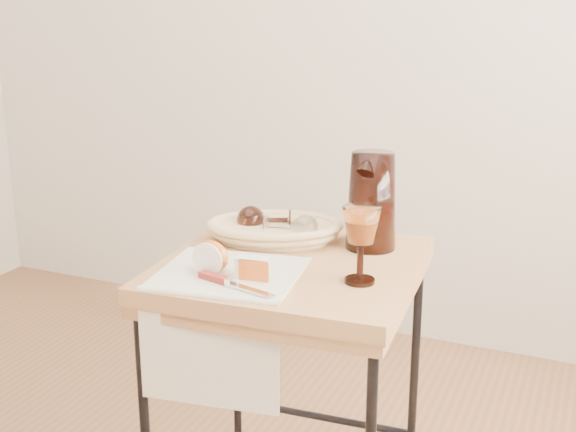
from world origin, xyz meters
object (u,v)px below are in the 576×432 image
at_px(side_table, 291,400).
at_px(table_knife, 233,283).
at_px(goblet_lying_b, 288,227).
at_px(bread_basket, 275,231).
at_px(tea_towel, 229,273).
at_px(goblet_lying_a, 267,220).
at_px(apple_half, 212,256).
at_px(wine_goblet, 361,245).
at_px(pitcher, 372,201).

bearing_deg(side_table, table_knife, -101.51).
bearing_deg(goblet_lying_b, bread_basket, 148.78).
bearing_deg(tea_towel, goblet_lying_a, 88.78).
xyz_separation_m(tea_towel, goblet_lying_b, (0.04, 0.26, 0.04)).
xyz_separation_m(goblet_lying_a, goblet_lying_b, (0.08, -0.03, -0.00)).
bearing_deg(tea_towel, table_knife, -65.66).
xyz_separation_m(side_table, apple_half, (-0.13, -0.16, 0.43)).
distance_m(tea_towel, apple_half, 0.06).
distance_m(side_table, goblet_lying_b, 0.45).
height_order(goblet_lying_b, wine_goblet, wine_goblet).
distance_m(goblet_lying_b, wine_goblet, 0.32).
bearing_deg(pitcher, goblet_lying_b, -161.61).
bearing_deg(table_knife, goblet_lying_a, 118.09).
bearing_deg(wine_goblet, bread_basket, 146.17).
distance_m(side_table, goblet_lying_a, 0.48).
height_order(tea_towel, bread_basket, bread_basket).
bearing_deg(wine_goblet, pitcher, 101.95).
xyz_separation_m(pitcher, table_knife, (-0.19, -0.40, -0.11)).
bearing_deg(table_knife, bread_basket, 114.20).
xyz_separation_m(wine_goblet, table_knife, (-0.24, -0.15, -0.08)).
height_order(tea_towel, goblet_lying_a, goblet_lying_a).
bearing_deg(wine_goblet, apple_half, -165.15).
relative_size(bread_basket, table_knife, 1.52).
distance_m(goblet_lying_a, goblet_lying_b, 0.08).
bearing_deg(wine_goblet, goblet_lying_b, 144.25).
distance_m(bread_basket, pitcher, 0.27).
height_order(tea_towel, wine_goblet, wine_goblet).
relative_size(pitcher, apple_half, 3.45).
distance_m(tea_towel, table_knife, 0.09).
xyz_separation_m(side_table, goblet_lying_a, (-0.13, 0.15, 0.44)).
relative_size(side_table, goblet_lying_b, 6.67).
height_order(bread_basket, goblet_lying_a, goblet_lying_a).
height_order(goblet_lying_a, wine_goblet, wine_goblet).
bearing_deg(tea_towel, goblet_lying_b, 72.92).
distance_m(apple_half, table_knife, 0.11).
xyz_separation_m(tea_towel, bread_basket, (-0.01, 0.28, 0.02)).
relative_size(tea_towel, apple_half, 3.88).
bearing_deg(pitcher, wine_goblet, -77.01).
distance_m(wine_goblet, table_knife, 0.30).
relative_size(goblet_lying_b, wine_goblet, 0.64).
relative_size(wine_goblet, apple_half, 2.15).
bearing_deg(apple_half, side_table, 51.36).
relative_size(side_table, apple_half, 9.21).
bearing_deg(bread_basket, goblet_lying_a, 132.50).
xyz_separation_m(side_table, pitcher, (0.15, 0.18, 0.51)).
xyz_separation_m(side_table, bread_basket, (-0.10, 0.13, 0.41)).
xyz_separation_m(tea_towel, apple_half, (-0.04, -0.02, 0.04)).
distance_m(wine_goblet, apple_half, 0.35).
bearing_deg(pitcher, side_table, -128.91).
height_order(side_table, apple_half, apple_half).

